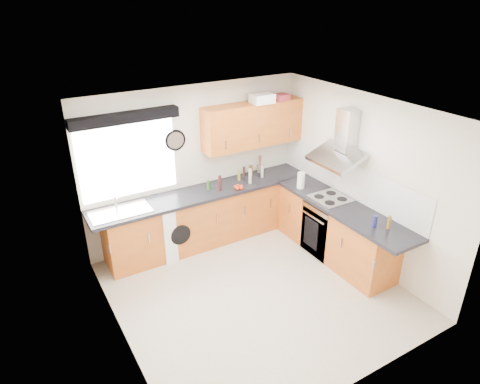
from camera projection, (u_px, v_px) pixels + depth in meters
ground_plane at (256, 291)px, 5.87m from camera, size 3.60×3.60×0.00m
ceiling at (260, 113)px, 4.79m from camera, size 3.60×3.60×0.02m
wall_back at (196, 165)px, 6.72m from camera, size 3.60×0.02×2.50m
wall_front at (364, 290)px, 3.93m from camera, size 3.60×0.02×2.50m
wall_left at (114, 252)px, 4.50m from camera, size 0.02×3.60×2.50m
wall_right at (362, 181)px, 6.16m from camera, size 0.02×3.60×2.50m
window at (128, 159)px, 6.10m from camera, size 1.40×0.02×1.10m
window_blind at (125, 118)px, 5.76m from camera, size 1.50×0.18×0.14m
splashback at (347, 178)px, 6.41m from camera, size 0.01×3.00×0.54m
base_cab_back at (200, 219)px, 6.80m from camera, size 3.00×0.58×0.86m
base_cab_corner at (282, 197)px, 7.53m from camera, size 0.60×0.60×0.86m
base_cab_right at (335, 230)px, 6.49m from camera, size 0.58×2.10×0.86m
worktop_back at (205, 192)px, 6.65m from camera, size 3.60×0.62×0.05m
worktop_right at (344, 208)px, 6.18m from camera, size 0.62×2.42×0.05m
sink at (120, 209)px, 6.01m from camera, size 0.84×0.46×0.10m
oven at (328, 227)px, 6.61m from camera, size 0.56×0.58×0.85m
hob_plate at (330, 198)px, 6.39m from camera, size 0.52×0.52×0.01m
extractor_hood at (341, 143)px, 6.07m from camera, size 0.52×0.78×0.66m
upper_cabinets at (253, 124)px, 6.79m from camera, size 1.70×0.35×0.70m
washing_machine at (173, 226)px, 6.60m from camera, size 0.67×0.66×0.88m
wall_clock at (176, 141)px, 6.36m from camera, size 0.33×0.04×0.33m
casserole at (262, 98)px, 6.58m from camera, size 0.35×0.26×0.14m
storage_box at (281, 97)px, 6.74m from camera, size 0.25×0.22×0.10m
utensil_pot at (260, 169)px, 7.29m from camera, size 0.11×0.11×0.12m
kitchen_roll at (301, 180)px, 6.68m from camera, size 0.12×0.12×0.26m
tomato_cluster at (239, 187)px, 6.70m from camera, size 0.15×0.15×0.06m
jar_0 at (251, 170)px, 7.15m from camera, size 0.07×0.07×0.18m
jar_1 at (239, 175)px, 6.96m from camera, size 0.04×0.04×0.20m
jar_2 at (244, 172)px, 7.12m from camera, size 0.04×0.04×0.17m
jar_3 at (250, 176)px, 6.84m from camera, size 0.05×0.05×0.25m
jar_4 at (262, 170)px, 7.18m from camera, size 0.04×0.04×0.16m
jar_5 at (209, 185)px, 6.67m from camera, size 0.06×0.06×0.14m
jar_6 at (262, 171)px, 7.07m from camera, size 0.05×0.05×0.21m
jar_7 at (220, 183)px, 6.60m from camera, size 0.05×0.05×0.25m
bottle_0 at (389, 222)px, 5.56m from camera, size 0.05×0.05×0.19m
bottle_1 at (375, 221)px, 5.60m from camera, size 0.06×0.06×0.17m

